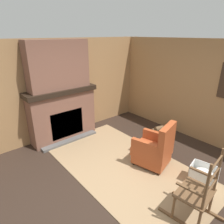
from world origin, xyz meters
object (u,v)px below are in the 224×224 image
object	(u,v)px
rocking_chair	(197,196)
storage_case	(72,83)
armchair	(154,150)
firewood_stack	(160,131)
oil_lamp_vase	(46,86)
laundry_basket	(203,175)
decorative_plate_on_mantel	(61,82)

from	to	relation	value
rocking_chair	storage_case	world-z (taller)	storage_case
armchair	firewood_stack	world-z (taller)	armchair
rocking_chair	oil_lamp_vase	distance (m)	3.63
oil_lamp_vase	storage_case	world-z (taller)	oil_lamp_vase
armchair	laundry_basket	size ratio (longest dim) A/B	1.90
armchair	storage_case	size ratio (longest dim) A/B	4.47
firewood_stack	oil_lamp_vase	world-z (taller)	oil_lamp_vase
firewood_stack	storage_case	distance (m)	2.60
armchair	laundry_basket	distance (m)	0.97
firewood_stack	laundry_basket	size ratio (longest dim) A/B	0.92
firewood_stack	decorative_plate_on_mantel	size ratio (longest dim) A/B	1.63
laundry_basket	oil_lamp_vase	world-z (taller)	oil_lamp_vase
laundry_basket	storage_case	bearing A→B (deg)	-167.45
storage_case	laundry_basket	bearing A→B (deg)	12.55
firewood_stack	oil_lamp_vase	size ratio (longest dim) A/B	1.69
storage_case	decorative_plate_on_mantel	xyz separation A→B (m)	(-0.02, -0.28, 0.06)
firewood_stack	rocking_chair	bearing A→B (deg)	-42.35
storage_case	decorative_plate_on_mantel	bearing A→B (deg)	-94.06
rocking_chair	storage_case	xyz separation A→B (m)	(-3.44, 0.08, 0.97)
decorative_plate_on_mantel	firewood_stack	bearing A→B (deg)	51.35
oil_lamp_vase	decorative_plate_on_mantel	bearing A→B (deg)	92.93
oil_lamp_vase	decorative_plate_on_mantel	size ratio (longest dim) A/B	0.96
oil_lamp_vase	decorative_plate_on_mantel	world-z (taller)	decorative_plate_on_mantel
armchair	firewood_stack	xyz separation A→B (m)	(-0.72, 1.19, -0.26)
armchair	laundry_basket	world-z (taller)	armchair
armchair	oil_lamp_vase	distance (m)	2.74
laundry_basket	armchair	bearing A→B (deg)	-165.39
firewood_stack	armchair	bearing A→B (deg)	-58.72
armchair	decorative_plate_on_mantel	bearing A→B (deg)	3.91
armchair	firewood_stack	size ratio (longest dim) A/B	2.07
oil_lamp_vase	storage_case	distance (m)	0.67
storage_case	armchair	bearing A→B (deg)	11.71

